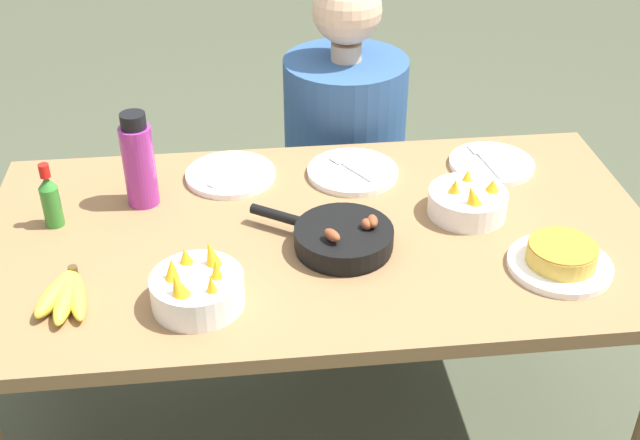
% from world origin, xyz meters
% --- Properties ---
extents(ground_plane, '(14.00, 14.00, 0.00)m').
position_xyz_m(ground_plane, '(0.00, 0.00, 0.00)').
color(ground_plane, '#474C38').
extents(dining_table, '(1.56, 0.83, 0.71)m').
position_xyz_m(dining_table, '(0.00, 0.00, 0.61)').
color(dining_table, olive).
rests_on(dining_table, ground_plane).
extents(banana_bunch, '(0.12, 0.18, 0.04)m').
position_xyz_m(banana_bunch, '(-0.54, -0.20, 0.72)').
color(banana_bunch, yellow).
rests_on(banana_bunch, dining_table).
extents(skillet, '(0.31, 0.25, 0.08)m').
position_xyz_m(skillet, '(0.04, -0.07, 0.73)').
color(skillet, black).
rests_on(skillet, dining_table).
extents(frittata_plate_center, '(0.22, 0.22, 0.06)m').
position_xyz_m(frittata_plate_center, '(0.50, -0.20, 0.73)').
color(frittata_plate_center, white).
rests_on(frittata_plate_center, dining_table).
extents(empty_plate_near_front, '(0.23, 0.23, 0.02)m').
position_xyz_m(empty_plate_near_front, '(-0.20, 0.27, 0.71)').
color(empty_plate_near_front, white).
rests_on(empty_plate_near_front, dining_table).
extents(empty_plate_far_left, '(0.22, 0.22, 0.02)m').
position_xyz_m(empty_plate_far_left, '(0.48, 0.25, 0.71)').
color(empty_plate_far_left, white).
rests_on(empty_plate_far_left, dining_table).
extents(empty_plate_far_right, '(0.23, 0.23, 0.02)m').
position_xyz_m(empty_plate_far_right, '(0.11, 0.25, 0.71)').
color(empty_plate_far_right, white).
rests_on(empty_plate_far_right, dining_table).
extents(fruit_bowl_mango, '(0.19, 0.19, 0.12)m').
position_xyz_m(fruit_bowl_mango, '(-0.27, -0.24, 0.75)').
color(fruit_bowl_mango, white).
rests_on(fruit_bowl_mango, dining_table).
extents(fruit_bowl_citrus, '(0.19, 0.19, 0.11)m').
position_xyz_m(fruit_bowl_citrus, '(0.36, 0.04, 0.74)').
color(fruit_bowl_citrus, white).
rests_on(fruit_bowl_citrus, dining_table).
extents(water_bottle, '(0.08, 0.08, 0.24)m').
position_xyz_m(water_bottle, '(-0.41, 0.17, 0.82)').
color(water_bottle, '#992D89').
rests_on(water_bottle, dining_table).
extents(hot_sauce_bottle, '(0.04, 0.04, 0.16)m').
position_xyz_m(hot_sauce_bottle, '(-0.61, 0.09, 0.77)').
color(hot_sauce_bottle, '#337F2D').
rests_on(hot_sauce_bottle, dining_table).
extents(person_figure, '(0.40, 0.40, 1.11)m').
position_xyz_m(person_figure, '(0.15, 0.64, 0.45)').
color(person_figure, black).
rests_on(person_figure, ground_plane).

